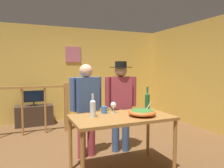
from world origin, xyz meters
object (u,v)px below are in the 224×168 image
(wine_bottle_clear, at_px, (93,108))
(mug_blue, at_px, (104,110))
(tv_console, at_px, (34,115))
(wine_bottle_green, at_px, (147,101))
(wine_glass, at_px, (113,105))
(person_standing_left, at_px, (86,103))
(flat_screen_tv, at_px, (34,97))
(serving_table, at_px, (122,122))
(salad_bowl, at_px, (142,112))
(person_standing_right, at_px, (121,99))
(framed_picture, at_px, (73,54))
(stair_railing, at_px, (21,104))

(wine_bottle_clear, bearing_deg, mug_blue, 36.04)
(tv_console, xyz_separation_m, wine_bottle_green, (1.56, -2.82, 0.69))
(wine_glass, relative_size, person_standing_left, 0.11)
(flat_screen_tv, distance_m, serving_table, 3.18)
(mug_blue, relative_size, person_standing_left, 0.08)
(flat_screen_tv, xyz_separation_m, wine_bottle_green, (1.56, -2.79, 0.21))
(wine_bottle_green, bearing_deg, tv_console, 118.88)
(salad_bowl, bearing_deg, flat_screen_tv, 112.15)
(flat_screen_tv, height_order, person_standing_right, person_standing_right)
(framed_picture, distance_m, person_standing_right, 2.81)
(salad_bowl, height_order, wine_bottle_green, wine_bottle_green)
(salad_bowl, bearing_deg, wine_bottle_clear, 163.72)
(salad_bowl, height_order, wine_glass, salad_bowl)
(stair_railing, height_order, wine_bottle_clear, same)
(tv_console, xyz_separation_m, serving_table, (1.01, -3.04, 0.47))
(mug_blue, height_order, person_standing_left, person_standing_left)
(wine_bottle_clear, height_order, person_standing_left, person_standing_left)
(flat_screen_tv, bearing_deg, framed_picture, 16.52)
(tv_console, bearing_deg, stair_railing, -110.09)
(framed_picture, relative_size, person_standing_right, 0.28)
(flat_screen_tv, bearing_deg, serving_table, -71.49)
(person_standing_left, bearing_deg, tv_console, -87.84)
(serving_table, distance_m, salad_bowl, 0.31)
(tv_console, height_order, person_standing_left, person_standing_left)
(stair_railing, xyz_separation_m, mug_blue, (1.14, -2.01, 0.17))
(flat_screen_tv, distance_m, wine_glass, 2.96)
(salad_bowl, distance_m, wine_bottle_green, 0.44)
(mug_blue, bearing_deg, serving_table, -56.85)
(tv_console, height_order, wine_bottle_clear, wine_bottle_clear)
(framed_picture, xyz_separation_m, flat_screen_tv, (-1.08, -0.32, -1.10))
(framed_picture, distance_m, salad_bowl, 3.58)
(wine_glass, distance_m, wine_bottle_green, 0.58)
(stair_railing, relative_size, wine_glass, 17.90)
(flat_screen_tv, distance_m, wine_bottle_green, 3.20)
(wine_bottle_clear, xyz_separation_m, wine_bottle_green, (0.94, 0.14, 0.02))
(salad_bowl, relative_size, wine_glass, 2.34)
(salad_bowl, bearing_deg, framed_picture, 93.12)
(wine_glass, distance_m, mug_blue, 0.15)
(framed_picture, relative_size, stair_railing, 0.15)
(wine_glass, height_order, person_standing_right, person_standing_right)
(salad_bowl, xyz_separation_m, person_standing_left, (-0.57, 0.79, 0.03))
(framed_picture, distance_m, wine_bottle_green, 3.27)
(tv_console, bearing_deg, wine_bottle_green, -61.12)
(flat_screen_tv, bearing_deg, mug_blue, -72.97)
(flat_screen_tv, bearing_deg, person_standing_left, -73.23)
(wine_glass, relative_size, wine_bottle_green, 0.45)
(tv_console, bearing_deg, flat_screen_tv, -90.00)
(tv_console, relative_size, serving_table, 0.66)
(salad_bowl, bearing_deg, stair_railing, 123.44)
(wine_bottle_green, xyz_separation_m, person_standing_right, (-0.24, 0.47, -0.03))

